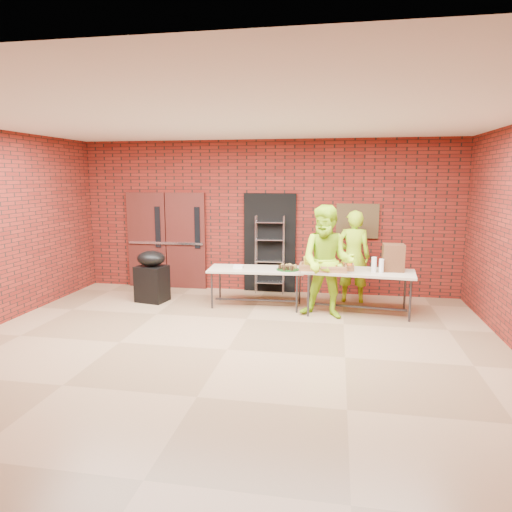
# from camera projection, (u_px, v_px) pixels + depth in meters

# --- Properties ---
(room) EXTENTS (8.08, 7.08, 3.28)m
(room) POSITION_uv_depth(u_px,v_px,m) (226.00, 239.00, 6.23)
(room) COLOR olive
(room) RESTS_ON ground
(double_doors) EXTENTS (1.78, 0.12, 2.10)m
(double_doors) POSITION_uv_depth(u_px,v_px,m) (167.00, 240.00, 10.04)
(double_doors) COLOR #3F1512
(double_doors) RESTS_ON room
(dark_doorway) EXTENTS (1.10, 0.06, 2.10)m
(dark_doorway) POSITION_uv_depth(u_px,v_px,m) (270.00, 243.00, 9.67)
(dark_doorway) COLOR black
(dark_doorway) RESTS_ON room
(bronze_plaque) EXTENTS (0.85, 0.04, 0.70)m
(bronze_plaque) POSITION_uv_depth(u_px,v_px,m) (357.00, 221.00, 9.26)
(bronze_plaque) COLOR #47381C
(bronze_plaque) RESTS_ON room
(wire_rack) EXTENTS (0.61, 0.23, 1.64)m
(wire_rack) POSITION_uv_depth(u_px,v_px,m) (270.00, 255.00, 9.57)
(wire_rack) COLOR #A9A8AF
(wire_rack) RESTS_ON room
(table_left) EXTENTS (1.83, 0.85, 0.73)m
(table_left) POSITION_uv_depth(u_px,v_px,m) (256.00, 272.00, 8.59)
(table_left) COLOR beige
(table_left) RESTS_ON room
(table_right) EXTENTS (2.00, 0.99, 0.79)m
(table_right) POSITION_uv_depth(u_px,v_px,m) (358.00, 274.00, 8.10)
(table_right) COLOR beige
(table_right) RESTS_ON room
(basket_bananas) EXTENTS (0.46, 0.36, 0.14)m
(basket_bananas) POSITION_uv_depth(u_px,v_px,m) (313.00, 266.00, 8.15)
(basket_bananas) COLOR #99683D
(basket_bananas) RESTS_ON table_right
(basket_oranges) EXTENTS (0.41, 0.32, 0.13)m
(basket_oranges) POSITION_uv_depth(u_px,v_px,m) (342.00, 266.00, 8.17)
(basket_oranges) COLOR #99683D
(basket_oranges) RESTS_ON table_right
(basket_apples) EXTENTS (0.47, 0.37, 0.15)m
(basket_apples) POSITION_uv_depth(u_px,v_px,m) (333.00, 268.00, 8.01)
(basket_apples) COLOR #99683D
(basket_apples) RESTS_ON table_right
(muffin_tray) EXTENTS (0.42, 0.42, 0.11)m
(muffin_tray) POSITION_uv_depth(u_px,v_px,m) (288.00, 267.00, 8.43)
(muffin_tray) COLOR #134A14
(muffin_tray) RESTS_ON table_left
(napkin_box) EXTENTS (0.18, 0.12, 0.06)m
(napkin_box) POSITION_uv_depth(u_px,v_px,m) (238.00, 267.00, 8.60)
(napkin_box) COLOR white
(napkin_box) RESTS_ON table_left
(coffee_dispenser) EXTENTS (0.36, 0.33, 0.48)m
(coffee_dispenser) POSITION_uv_depth(u_px,v_px,m) (393.00, 258.00, 8.01)
(coffee_dispenser) COLOR brown
(coffee_dispenser) RESTS_ON table_right
(cup_stack_front) EXTENTS (0.09, 0.09, 0.27)m
(cup_stack_front) POSITION_uv_depth(u_px,v_px,m) (374.00, 265.00, 7.92)
(cup_stack_front) COLOR white
(cup_stack_front) RESTS_ON table_right
(cup_stack_mid) EXTENTS (0.08, 0.08, 0.24)m
(cup_stack_mid) POSITION_uv_depth(u_px,v_px,m) (381.00, 266.00, 7.87)
(cup_stack_mid) COLOR white
(cup_stack_mid) RESTS_ON table_right
(cup_stack_back) EXTENTS (0.07, 0.07, 0.22)m
(cup_stack_back) POSITION_uv_depth(u_px,v_px,m) (374.00, 265.00, 8.03)
(cup_stack_back) COLOR white
(cup_stack_back) RESTS_ON table_right
(covered_grill) EXTENTS (0.63, 0.56, 1.01)m
(covered_grill) POSITION_uv_depth(u_px,v_px,m) (152.00, 276.00, 8.97)
(covered_grill) COLOR black
(covered_grill) RESTS_ON room
(volunteer_woman) EXTENTS (0.67, 0.45, 1.81)m
(volunteer_woman) POSITION_uv_depth(u_px,v_px,m) (353.00, 256.00, 8.88)
(volunteer_woman) COLOR #98D117
(volunteer_woman) RESTS_ON room
(volunteer_man) EXTENTS (1.08, 0.92, 1.96)m
(volunteer_man) POSITION_uv_depth(u_px,v_px,m) (327.00, 262.00, 7.87)
(volunteer_man) COLOR #98D117
(volunteer_man) RESTS_ON room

